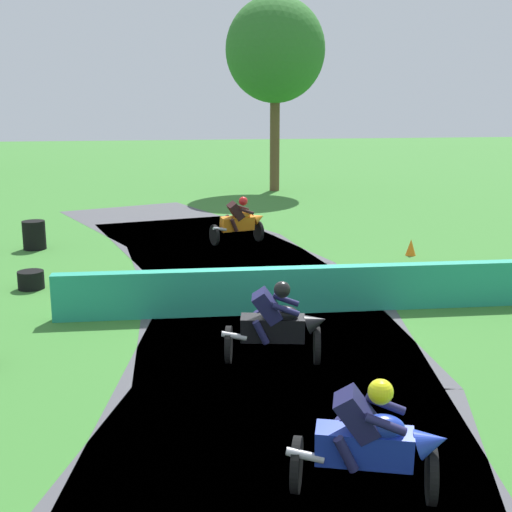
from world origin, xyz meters
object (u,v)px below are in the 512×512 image
(motorcycle_trailing_orange, at_px, (240,221))
(tire_stack_mid_b, at_px, (31,280))
(motorcycle_chase_black, at_px, (278,325))
(motorcycle_lead_blue, at_px, (372,442))
(tire_stack_far, at_px, (34,235))
(traffic_cone, at_px, (411,247))

(motorcycle_trailing_orange, height_order, tire_stack_mid_b, motorcycle_trailing_orange)
(motorcycle_chase_black, bearing_deg, motorcycle_trailing_orange, 85.57)
(motorcycle_lead_blue, height_order, tire_stack_mid_b, motorcycle_lead_blue)
(motorcycle_lead_blue, relative_size, motorcycle_chase_black, 0.99)
(motorcycle_chase_black, height_order, motorcycle_trailing_orange, motorcycle_chase_black)
(tire_stack_far, xyz_separation_m, traffic_cone, (10.10, -2.47, -0.18))
(motorcycle_chase_black, distance_m, motorcycle_trailing_orange, 9.39)
(motorcycle_chase_black, height_order, tire_stack_far, motorcycle_chase_black)
(motorcycle_chase_black, xyz_separation_m, tire_stack_mid_b, (-4.53, 5.24, -0.46))
(motorcycle_lead_blue, distance_m, motorcycle_trailing_orange, 13.20)
(motorcycle_lead_blue, bearing_deg, motorcycle_trailing_orange, 87.86)
(motorcycle_chase_black, xyz_separation_m, traffic_cone, (5.04, 7.04, -0.44))
(motorcycle_lead_blue, height_order, tire_stack_far, motorcycle_lead_blue)
(motorcycle_trailing_orange, bearing_deg, tire_stack_far, 178.59)
(motorcycle_lead_blue, distance_m, tire_stack_far, 14.35)
(motorcycle_lead_blue, distance_m, tire_stack_mid_b, 10.26)
(tire_stack_mid_b, bearing_deg, motorcycle_lead_blue, -62.31)
(motorcycle_lead_blue, relative_size, motorcycle_trailing_orange, 0.99)
(tire_stack_far, bearing_deg, motorcycle_chase_black, -61.93)
(motorcycle_lead_blue, xyz_separation_m, traffic_cone, (4.80, 10.87, -0.44))
(motorcycle_trailing_orange, height_order, tire_stack_far, motorcycle_trailing_orange)
(motorcycle_chase_black, bearing_deg, tire_stack_far, 118.07)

